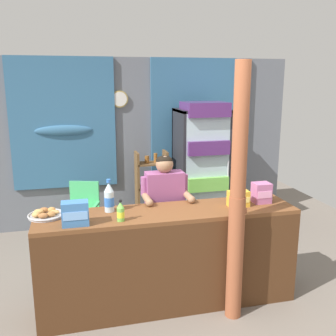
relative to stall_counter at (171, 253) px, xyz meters
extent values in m
plane|color=slate|center=(0.03, 0.86, -0.60)|extent=(7.19, 7.19, 0.00)
cube|color=slate|center=(0.03, 2.58, 0.69)|extent=(5.08, 0.12, 2.59)
cube|color=teal|center=(-1.01, 2.49, 1.02)|extent=(1.52, 0.04, 1.93)
ellipsoid|color=teal|center=(-1.01, 2.47, 0.93)|extent=(0.83, 0.10, 0.16)
cube|color=teal|center=(1.13, 2.49, 1.02)|extent=(1.64, 0.04, 1.93)
ellipsoid|color=teal|center=(1.13, 2.47, 0.93)|extent=(0.90, 0.10, 0.16)
cylinder|color=tan|center=(-0.17, 2.50, 1.37)|extent=(0.25, 0.03, 0.25)
cylinder|color=white|center=(-0.17, 2.49, 1.37)|extent=(0.22, 0.01, 0.22)
cube|color=beige|center=(0.93, 2.50, 0.91)|extent=(0.24, 0.02, 0.18)
cube|color=brown|center=(0.00, 0.11, 0.38)|extent=(2.57, 0.58, 0.04)
cube|color=#4E2E18|center=(0.00, -0.16, -0.12)|extent=(2.57, 0.04, 0.96)
cube|color=#4E2E18|center=(-1.25, 0.11, -0.12)|extent=(0.08, 0.52, 0.96)
cube|color=#4E2E18|center=(1.25, 0.11, -0.12)|extent=(0.08, 0.52, 0.96)
cylinder|color=#995133|center=(0.56, -0.26, 0.00)|extent=(0.15, 0.15, 1.22)
cylinder|color=#995133|center=(0.56, -0.26, 1.22)|extent=(0.14, 0.14, 1.22)
ellipsoid|color=#995133|center=(0.63, -0.26, 0.47)|extent=(0.06, 0.05, 0.08)
cube|color=#232328|center=(0.97, 2.33, 0.32)|extent=(0.73, 0.04, 1.84)
cube|color=#232328|center=(0.63, 2.02, 0.32)|extent=(0.04, 0.64, 1.84)
cube|color=#232328|center=(1.32, 2.02, 0.32)|extent=(0.04, 0.64, 1.84)
cube|color=#232328|center=(0.97, 2.02, 1.22)|extent=(0.73, 0.64, 0.04)
cube|color=#232328|center=(0.97, 2.02, -0.56)|extent=(0.73, 0.64, 0.08)
cube|color=silver|center=(0.97, 1.71, 0.37)|extent=(0.67, 0.02, 1.68)
cylinder|color=#B7B7BC|center=(1.28, 1.68, 0.32)|extent=(0.02, 0.02, 0.40)
cube|color=silver|center=(0.97, 2.02, 0.08)|extent=(0.65, 0.56, 0.02)
cube|color=#75C64C|center=(0.97, 1.89, 0.19)|extent=(0.61, 0.52, 0.20)
cube|color=silver|center=(0.97, 2.02, 0.61)|extent=(0.65, 0.56, 0.02)
cube|color=#56286B|center=(0.97, 1.89, 0.72)|extent=(0.61, 0.52, 0.20)
cube|color=silver|center=(0.97, 2.02, 1.14)|extent=(0.65, 0.56, 0.02)
cube|color=#56286B|center=(0.97, 1.89, 1.25)|extent=(0.61, 0.52, 0.20)
cube|color=brown|center=(0.02, 2.18, 0.00)|extent=(0.04, 0.28, 1.21)
cube|color=brown|center=(0.46, 2.18, 0.00)|extent=(0.04, 0.28, 1.21)
cube|color=brown|center=(0.24, 2.18, 0.42)|extent=(0.44, 0.28, 0.02)
cylinder|color=brown|center=(0.18, 2.18, 0.49)|extent=(0.07, 0.07, 0.11)
cylinder|color=brown|center=(0.31, 2.18, 0.51)|extent=(0.05, 0.05, 0.14)
cube|color=brown|center=(0.24, 2.18, 0.06)|extent=(0.44, 0.28, 0.02)
cylinder|color=silver|center=(0.18, 2.18, 0.14)|extent=(0.06, 0.06, 0.13)
cylinder|color=#75C64C|center=(0.31, 2.18, 0.15)|extent=(0.05, 0.05, 0.15)
cube|color=brown|center=(0.24, 2.18, -0.30)|extent=(0.44, 0.28, 0.02)
cylinder|color=brown|center=(0.18, 2.18, -0.22)|extent=(0.05, 0.05, 0.14)
cylinder|color=orange|center=(0.31, 2.18, -0.21)|extent=(0.06, 0.06, 0.15)
cube|color=#4CC675|center=(-0.82, 1.82, -0.16)|extent=(0.55, 0.55, 0.04)
cube|color=#4CC675|center=(-0.76, 2.01, 0.06)|extent=(0.41, 0.16, 0.40)
cylinder|color=#4CC675|center=(-1.06, 1.69, -0.38)|extent=(0.04, 0.04, 0.44)
cylinder|color=#4CC675|center=(-0.70, 1.58, -0.38)|extent=(0.04, 0.04, 0.44)
cylinder|color=#4CC675|center=(-0.95, 2.06, -0.38)|extent=(0.04, 0.04, 0.44)
cylinder|color=#4CC675|center=(-0.59, 1.94, -0.38)|extent=(0.04, 0.04, 0.44)
cube|color=#4CC675|center=(-1.02, 1.88, -0.04)|extent=(0.16, 0.39, 0.03)
cube|color=#4CC675|center=(-0.63, 1.76, -0.04)|extent=(0.16, 0.39, 0.03)
cylinder|color=#28282D|center=(-0.02, 0.57, -0.21)|extent=(0.11, 0.11, 0.78)
cylinder|color=#28282D|center=(0.16, 0.57, -0.21)|extent=(0.11, 0.11, 0.78)
cube|color=#934C7F|center=(0.07, 0.57, 0.43)|extent=(0.42, 0.20, 0.50)
sphere|color=#997051|center=(0.07, 0.57, 0.76)|extent=(0.19, 0.19, 0.19)
ellipsoid|color=black|center=(0.07, 0.58, 0.81)|extent=(0.18, 0.18, 0.10)
cylinder|color=#934C7F|center=(-0.16, 0.57, 0.54)|extent=(0.08, 0.08, 0.20)
cylinder|color=#997051|center=(-0.16, 0.42, 0.44)|extent=(0.07, 0.26, 0.07)
sphere|color=#997051|center=(-0.16, 0.29, 0.44)|extent=(0.08, 0.08, 0.08)
cylinder|color=#934C7F|center=(0.29, 0.57, 0.54)|extent=(0.08, 0.08, 0.20)
cylinder|color=#997051|center=(0.29, 0.42, 0.44)|extent=(0.07, 0.26, 0.07)
sphere|color=#997051|center=(0.29, 0.29, 0.44)|extent=(0.08, 0.08, 0.08)
cylinder|color=silver|center=(-0.57, 0.24, 0.50)|extent=(0.10, 0.10, 0.20)
cone|color=silver|center=(-0.57, 0.24, 0.64)|extent=(0.10, 0.10, 0.09)
cylinder|color=blue|center=(-0.57, 0.24, 0.70)|extent=(0.04, 0.04, 0.03)
cylinder|color=blue|center=(-0.57, 0.24, 0.50)|extent=(0.10, 0.10, 0.09)
cylinder|color=#75C64C|center=(-0.49, -0.05, 0.46)|extent=(0.07, 0.07, 0.13)
cone|color=#75C64C|center=(-0.49, -0.05, 0.55)|extent=(0.07, 0.07, 0.06)
cylinder|color=black|center=(-0.49, -0.05, 0.59)|extent=(0.03, 0.03, 0.02)
cylinder|color=yellow|center=(-0.49, -0.05, 0.46)|extent=(0.07, 0.07, 0.06)
cube|color=#3D75B7|center=(-0.89, -0.06, 0.50)|extent=(0.23, 0.14, 0.22)
cube|color=#7CB5F7|center=(-0.89, -0.13, 0.50)|extent=(0.21, 0.00, 0.08)
cube|color=#B76699|center=(1.01, 0.14, 0.50)|extent=(0.18, 0.15, 0.21)
cube|color=#F7A5D8|center=(1.01, 0.06, 0.50)|extent=(0.16, 0.00, 0.07)
cube|color=gold|center=(0.73, 0.08, 0.48)|extent=(0.21, 0.12, 0.16)
cube|color=#FFE26D|center=(0.73, 0.02, 0.48)|extent=(0.19, 0.00, 0.06)
cylinder|color=#BCBCC1|center=(-1.16, 0.23, 0.40)|extent=(0.32, 0.32, 0.02)
torus|color=#BCBCC1|center=(-1.16, 0.23, 0.42)|extent=(0.34, 0.34, 0.02)
ellipsoid|color=tan|center=(-1.09, 0.24, 0.43)|extent=(0.09, 0.07, 0.04)
ellipsoid|color=#C68947|center=(-1.11, 0.29, 0.44)|extent=(0.08, 0.06, 0.05)
ellipsoid|color=#A36638|center=(-1.18, 0.30, 0.44)|extent=(0.09, 0.07, 0.05)
ellipsoid|color=tan|center=(-1.23, 0.26, 0.44)|extent=(0.09, 0.08, 0.05)
ellipsoid|color=tan|center=(-1.25, 0.19, 0.44)|extent=(0.07, 0.09, 0.05)
ellipsoid|color=#A36638|center=(-1.18, 0.15, 0.44)|extent=(0.09, 0.07, 0.05)
ellipsoid|color=#B2753D|center=(-1.11, 0.18, 0.44)|extent=(0.08, 0.07, 0.05)
camera|label=1|loc=(-0.87, -3.39, 1.66)|focal=41.22mm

